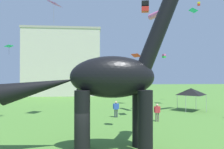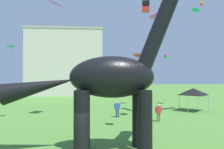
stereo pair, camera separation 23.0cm
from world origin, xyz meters
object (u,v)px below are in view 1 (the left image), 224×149
at_px(person_strolling_adult, 116,108).
at_px(kite_far_left, 193,10).
at_px(dinosaur_sculpture, 112,77).
at_px(kite_near_high, 54,3).
at_px(kite_high_right, 159,15).
at_px(festival_canopy_tent, 191,92).
at_px(kite_mid_center, 164,56).
at_px(kite_far_right, 9,46).
at_px(kite_apex, 136,56).
at_px(person_near_flyer, 157,111).
at_px(kite_high_left, 145,7).
at_px(kite_near_low, 199,4).

bearing_deg(person_strolling_adult, kite_far_left, -141.90).
bearing_deg(dinosaur_sculpture, kite_near_high, 103.64).
height_order(person_strolling_adult, kite_high_right, kite_high_right).
height_order(festival_canopy_tent, kite_mid_center, kite_mid_center).
relative_size(person_strolling_adult, kite_near_high, 0.76).
xyz_separation_m(person_strolling_adult, kite_near_high, (-6.75, -0.27, 11.30)).
distance_m(festival_canopy_tent, kite_mid_center, 9.77).
distance_m(festival_canopy_tent, kite_far_left, 12.59).
distance_m(kite_near_high, kite_far_right, 6.50).
bearing_deg(kite_apex, kite_far_left, -19.69).
relative_size(kite_far_left, kite_high_right, 0.68).
height_order(dinosaur_sculpture, person_near_flyer, dinosaur_sculpture).
relative_size(festival_canopy_tent, kite_near_high, 1.35).
distance_m(person_near_flyer, kite_far_left, 18.64).
bearing_deg(kite_near_high, kite_high_left, -39.08).
xyz_separation_m(person_strolling_adult, kite_mid_center, (9.51, 11.65, 6.98)).
bearing_deg(kite_near_low, kite_apex, -170.00).
bearing_deg(kite_mid_center, kite_far_left, -56.96).
distance_m(person_near_flyer, kite_far_right, 16.53).
bearing_deg(kite_high_left, kite_far_left, 52.27).
xyz_separation_m(person_strolling_adult, kite_apex, (4.34, 10.01, 6.83)).
height_order(person_strolling_adult, kite_far_right, kite_far_right).
bearing_deg(kite_far_right, kite_apex, 34.73).
bearing_deg(kite_near_high, kite_apex, 42.85).
bearing_deg(dinosaur_sculpture, kite_high_left, 38.78).
distance_m(person_near_flyer, kite_high_left, 10.27).
height_order(kite_near_low, kite_far_right, kite_near_low).
bearing_deg(kite_near_high, dinosaur_sculpture, -63.41).
bearing_deg(person_near_flyer, person_strolling_adult, 85.79).
distance_m(person_strolling_adult, kite_mid_center, 16.58).
height_order(festival_canopy_tent, kite_far_right, kite_far_right).
bearing_deg(kite_mid_center, kite_far_right, -149.06).
xyz_separation_m(kite_near_high, kite_high_right, (12.10, 1.77, -0.38)).
bearing_deg(kite_high_right, kite_near_high, -171.68).
bearing_deg(kite_high_left, kite_mid_center, 66.92).
xyz_separation_m(kite_far_right, kite_high_left, (12.73, -6.27, 2.40)).
xyz_separation_m(dinosaur_sculpture, person_strolling_adult, (1.46, 10.84, -3.39)).
height_order(person_strolling_adult, kite_high_left, kite_high_left).
height_order(kite_far_left, kite_near_low, kite_near_low).
height_order(kite_mid_center, kite_high_left, kite_high_left).
bearing_deg(kite_high_left, kite_near_high, 140.92).
xyz_separation_m(festival_canopy_tent, kite_near_high, (-17.17, -3.92, 9.84)).
xyz_separation_m(kite_far_left, kite_mid_center, (-2.96, 4.56, -6.42)).
relative_size(kite_near_low, kite_far_right, 0.59).
xyz_separation_m(dinosaur_sculpture, kite_high_right, (6.81, 12.33, 7.53)).
xyz_separation_m(dinosaur_sculpture, kite_near_high, (-5.29, 10.56, 7.92)).
relative_size(kite_far_right, kite_mid_center, 1.52).
xyz_separation_m(person_near_flyer, kite_near_low, (12.04, 14.65, 16.21)).
xyz_separation_m(dinosaur_sculpture, festival_canopy_tent, (11.89, 14.48, -1.92)).
xyz_separation_m(kite_far_right, kite_apex, (15.51, 10.75, 0.27)).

